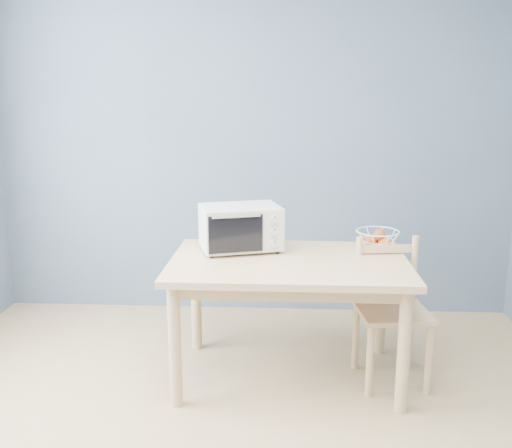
# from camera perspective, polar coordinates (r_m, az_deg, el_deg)

# --- Properties ---
(room) EXTENTS (4.01, 4.51, 2.61)m
(room) POSITION_cam_1_polar(r_m,az_deg,el_deg) (2.18, -3.84, 2.13)
(room) COLOR tan
(room) RESTS_ON ground
(dining_table) EXTENTS (1.40, 0.90, 0.75)m
(dining_table) POSITION_cam_1_polar(r_m,az_deg,el_deg) (3.40, 3.29, -5.22)
(dining_table) COLOR tan
(dining_table) RESTS_ON ground
(toaster_oven) EXTENTS (0.55, 0.47, 0.28)m
(toaster_oven) POSITION_cam_1_polar(r_m,az_deg,el_deg) (3.53, -1.86, -0.32)
(toaster_oven) COLOR beige
(toaster_oven) RESTS_ON dining_table
(fruit_basket) EXTENTS (0.35, 0.35, 0.14)m
(fruit_basket) POSITION_cam_1_polar(r_m,az_deg,el_deg) (3.64, 12.06, -1.50)
(fruit_basket) COLOR white
(fruit_basket) RESTS_ON dining_table
(dining_chair) EXTENTS (0.45, 0.45, 0.86)m
(dining_chair) POSITION_cam_1_polar(r_m,az_deg,el_deg) (3.55, 13.31, -8.59)
(dining_chair) COLOR tan
(dining_chair) RESTS_ON ground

